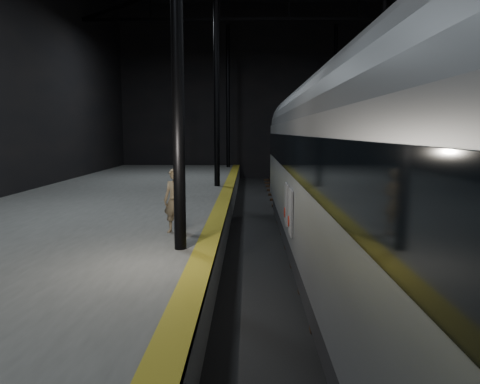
{
  "coord_description": "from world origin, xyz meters",
  "views": [
    {
      "loc": [
        -2.3,
        -14.01,
        3.56
      ],
      "look_at": [
        -2.53,
        -1.96,
        2.0
      ],
      "focal_mm": 35.0,
      "sensor_mm": 36.0,
      "label": 1
    }
  ],
  "objects": [
    {
      "name": "tactile_strip",
      "position": [
        -3.25,
        0.0,
        1.0
      ],
      "size": [
        0.5,
        43.8,
        0.01
      ],
      "primitive_type": "cube",
      "color": "olive",
      "rests_on": "platform_left"
    },
    {
      "name": "track",
      "position": [
        0.0,
        0.0,
        0.07
      ],
      "size": [
        2.4,
        43.0,
        0.24
      ],
      "color": "#3F3328",
      "rests_on": "ground"
    },
    {
      "name": "train",
      "position": [
        -0.0,
        -3.1,
        2.81
      ],
      "size": [
        2.82,
        18.82,
        5.03
      ],
      "color": "#9A9CA1",
      "rests_on": "ground"
    },
    {
      "name": "ground",
      "position": [
        0.0,
        0.0,
        0.0
      ],
      "size": [
        44.0,
        44.0,
        0.0
      ],
      "primitive_type": "plane",
      "color": "black",
      "rests_on": "ground"
    },
    {
      "name": "woman",
      "position": [
        -4.17,
        -2.35,
        1.83
      ],
      "size": [
        0.69,
        0.54,
        1.65
      ],
      "primitive_type": "imported",
      "rotation": [
        0.0,
        0.0,
        -0.27
      ],
      "color": "#957D5B",
      "rests_on": "platform_left"
    },
    {
      "name": "platform_left",
      "position": [
        -7.5,
        0.0,
        0.5
      ],
      "size": [
        9.0,
        43.8,
        1.0
      ],
      "primitive_type": "cube",
      "color": "#535350",
      "rests_on": "ground"
    }
  ]
}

